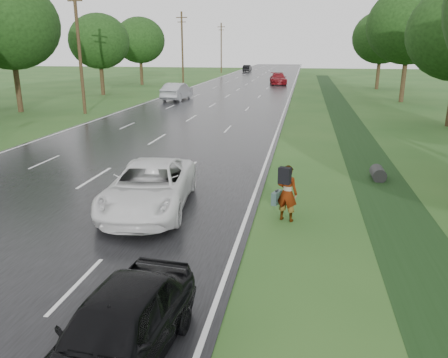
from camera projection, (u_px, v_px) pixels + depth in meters
road at (235, 92)px, 52.87m from camera, size 14.00×180.00×0.04m
edge_stripe_east at (291, 93)px, 51.70m from camera, size 0.12×180.00×0.01m
edge_stripe_west at (181, 91)px, 54.02m from camera, size 0.12×180.00×0.01m
center_line at (235, 92)px, 52.86m from camera, size 0.12×180.00×0.01m
drainage_ditch at (355, 137)px, 26.14m from camera, size 2.20×120.00×0.56m
utility_pole_mid at (79, 47)px, 34.12m from camera, size 1.60×0.26×10.00m
utility_pole_far at (182, 47)px, 62.37m from camera, size 1.60×0.26×10.00m
utility_pole_distant at (221, 47)px, 90.61m from camera, size 1.60×0.26×10.00m
tree_east_d at (410, 26)px, 41.16m from camera, size 8.00×8.00×10.76m
tree_east_f at (382, 37)px, 54.62m from camera, size 7.20×7.20×9.62m
tree_west_c at (9, 25)px, 34.62m from camera, size 7.80×7.80×10.43m
tree_west_d at (99, 41)px, 47.98m from camera, size 6.60×6.60×8.80m
tree_west_f at (140, 40)px, 61.18m from camera, size 7.00×7.00×9.29m
pedestrian at (286, 192)px, 13.44m from camera, size 0.87×0.89×1.79m
white_pickup at (149, 187)px, 14.38m from camera, size 3.16×5.75×1.52m
dark_sedan at (118, 330)px, 7.20m from camera, size 1.96×4.20×1.39m
silver_sedan at (177, 91)px, 44.42m from camera, size 2.11×5.28×1.71m
far_car_red at (278, 79)px, 63.16m from camera, size 2.96×5.75×1.59m
far_car_dark at (247, 68)px, 96.23m from camera, size 1.58×4.34×1.42m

